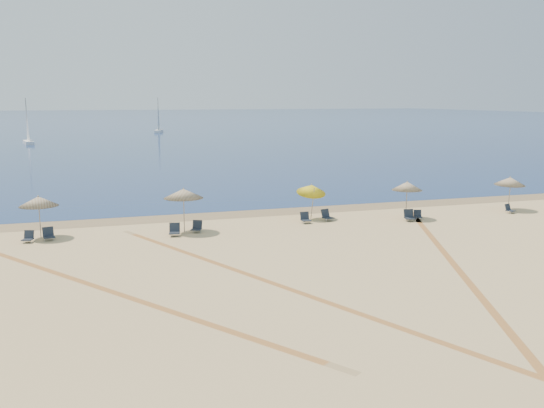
{
  "coord_description": "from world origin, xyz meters",
  "views": [
    {
      "loc": [
        -10.71,
        -14.57,
        7.77
      ],
      "look_at": [
        0.0,
        20.0,
        1.3
      ],
      "focal_mm": 38.89,
      "sensor_mm": 36.0,
      "label": 1
    }
  ],
  "objects_px": {
    "chair_4": "(175,230)",
    "chair_9": "(418,215)",
    "chair_6": "(305,218)",
    "chair_10": "(509,209)",
    "sailboat_0": "(158,122)",
    "umbrella_2": "(183,194)",
    "umbrella_5": "(510,181)",
    "chair_2": "(28,237)",
    "umbrella_3": "(311,189)",
    "chair_5": "(197,227)",
    "umbrella_1": "(39,201)",
    "chair_7": "(327,216)",
    "sailboat_1": "(28,130)",
    "chair_3": "(49,234)",
    "umbrella_4": "(407,186)",
    "chair_8": "(409,216)"
  },
  "relations": [
    {
      "from": "chair_4",
      "to": "chair_9",
      "type": "bearing_deg",
      "value": 11.45
    },
    {
      "from": "chair_6",
      "to": "chair_10",
      "type": "height_order",
      "value": "chair_6"
    },
    {
      "from": "chair_6",
      "to": "sailboat_0",
      "type": "bearing_deg",
      "value": 88.71
    },
    {
      "from": "umbrella_2",
      "to": "chair_6",
      "type": "xyz_separation_m",
      "value": [
        7.75,
        0.31,
        -2.0
      ]
    },
    {
      "from": "umbrella_5",
      "to": "sailboat_0",
      "type": "distance_m",
      "value": 107.63
    },
    {
      "from": "chair_2",
      "to": "sailboat_0",
      "type": "distance_m",
      "value": 108.82
    },
    {
      "from": "umbrella_3",
      "to": "chair_5",
      "type": "bearing_deg",
      "value": -168.8
    },
    {
      "from": "umbrella_1",
      "to": "chair_6",
      "type": "xyz_separation_m",
      "value": [
        15.78,
        -0.62,
        -1.8
      ]
    },
    {
      "from": "chair_7",
      "to": "umbrella_2",
      "type": "bearing_deg",
      "value": 166.05
    },
    {
      "from": "umbrella_1",
      "to": "chair_2",
      "type": "bearing_deg",
      "value": -122.47
    },
    {
      "from": "sailboat_1",
      "to": "umbrella_3",
      "type": "bearing_deg",
      "value": -83.43
    },
    {
      "from": "chair_2",
      "to": "chair_3",
      "type": "relative_size",
      "value": 0.94
    },
    {
      "from": "chair_5",
      "to": "umbrella_5",
      "type": "bearing_deg",
      "value": 25.99
    },
    {
      "from": "umbrella_2",
      "to": "umbrella_4",
      "type": "xyz_separation_m",
      "value": [
        14.59,
        -0.32,
        -0.14
      ]
    },
    {
      "from": "chair_4",
      "to": "chair_7",
      "type": "xyz_separation_m",
      "value": [
        10.03,
        1.41,
        0.0
      ]
    },
    {
      "from": "umbrella_2",
      "to": "chair_10",
      "type": "relative_size",
      "value": 3.63
    },
    {
      "from": "chair_5",
      "to": "chair_9",
      "type": "distance_m",
      "value": 14.53
    },
    {
      "from": "chair_2",
      "to": "chair_8",
      "type": "bearing_deg",
      "value": 14.28
    },
    {
      "from": "sailboat_0",
      "to": "chair_10",
      "type": "bearing_deg",
      "value": -69.36
    },
    {
      "from": "umbrella_2",
      "to": "chair_7",
      "type": "height_order",
      "value": "umbrella_2"
    },
    {
      "from": "umbrella_3",
      "to": "umbrella_4",
      "type": "distance_m",
      "value": 6.28
    },
    {
      "from": "umbrella_4",
      "to": "sailboat_1",
      "type": "relative_size",
      "value": 0.32
    },
    {
      "from": "chair_8",
      "to": "umbrella_4",
      "type": "bearing_deg",
      "value": 86.16
    },
    {
      "from": "umbrella_1",
      "to": "umbrella_5",
      "type": "xyz_separation_m",
      "value": [
        31.06,
        -0.76,
        -0.03
      ]
    },
    {
      "from": "umbrella_3",
      "to": "chair_2",
      "type": "height_order",
      "value": "umbrella_3"
    },
    {
      "from": "umbrella_4",
      "to": "umbrella_2",
      "type": "bearing_deg",
      "value": 178.74
    },
    {
      "from": "umbrella_1",
      "to": "sailboat_1",
      "type": "height_order",
      "value": "sailboat_1"
    },
    {
      "from": "umbrella_2",
      "to": "chair_10",
      "type": "xyz_separation_m",
      "value": [
        22.4,
        -0.74,
        -2.03
      ]
    },
    {
      "from": "chair_9",
      "to": "sailboat_0",
      "type": "height_order",
      "value": "sailboat_0"
    },
    {
      "from": "umbrella_5",
      "to": "chair_9",
      "type": "distance_m",
      "value": 8.07
    },
    {
      "from": "chair_4",
      "to": "chair_9",
      "type": "distance_m",
      "value": 15.92
    },
    {
      "from": "chair_4",
      "to": "chair_7",
      "type": "relative_size",
      "value": 0.95
    },
    {
      "from": "umbrella_1",
      "to": "chair_7",
      "type": "relative_size",
      "value": 2.85
    },
    {
      "from": "umbrella_3",
      "to": "chair_4",
      "type": "distance_m",
      "value": 9.62
    },
    {
      "from": "chair_3",
      "to": "chair_4",
      "type": "xyz_separation_m",
      "value": [
        6.87,
        -1.06,
        0.01
      ]
    },
    {
      "from": "chair_2",
      "to": "chair_10",
      "type": "height_order",
      "value": "chair_2"
    },
    {
      "from": "umbrella_4",
      "to": "chair_3",
      "type": "relative_size",
      "value": 3.17
    },
    {
      "from": "umbrella_1",
      "to": "chair_5",
      "type": "bearing_deg",
      "value": -7.49
    },
    {
      "from": "umbrella_1",
      "to": "chair_3",
      "type": "height_order",
      "value": "umbrella_1"
    },
    {
      "from": "chair_10",
      "to": "chair_4",
      "type": "bearing_deg",
      "value": 162.64
    },
    {
      "from": "chair_3",
      "to": "umbrella_5",
      "type": "bearing_deg",
      "value": -11.38
    },
    {
      "from": "chair_4",
      "to": "umbrella_3",
      "type": "bearing_deg",
      "value": 24.31
    },
    {
      "from": "umbrella_3",
      "to": "sailboat_1",
      "type": "height_order",
      "value": "sailboat_1"
    },
    {
      "from": "chair_5",
      "to": "umbrella_3",
      "type": "bearing_deg",
      "value": 36.18
    },
    {
      "from": "chair_4",
      "to": "chair_7",
      "type": "distance_m",
      "value": 10.13
    },
    {
      "from": "umbrella_3",
      "to": "umbrella_4",
      "type": "bearing_deg",
      "value": -15.27
    },
    {
      "from": "umbrella_2",
      "to": "umbrella_3",
      "type": "bearing_deg",
      "value": 8.87
    },
    {
      "from": "chair_7",
      "to": "chair_10",
      "type": "bearing_deg",
      "value": -23.46
    },
    {
      "from": "chair_5",
      "to": "chair_6",
      "type": "relative_size",
      "value": 1.22
    },
    {
      "from": "chair_6",
      "to": "sailboat_0",
      "type": "xyz_separation_m",
      "value": [
        2.91,
        106.78,
        2.14
      ]
    }
  ]
}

